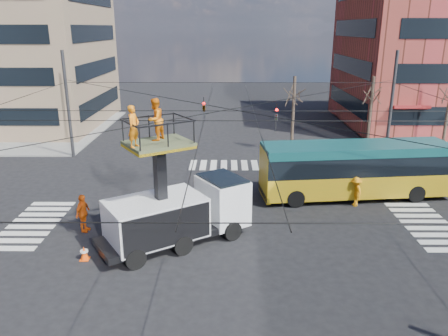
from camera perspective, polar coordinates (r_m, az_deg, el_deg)
ground at (r=22.35m, az=0.75°, el=-7.37°), size 120.00×120.00×0.00m
sidewalk_ne at (r=47.27m, az=27.07°, el=4.37°), size 18.00×18.00×0.12m
sidewalk_nw at (r=47.15m, az=-25.92°, el=4.50°), size 18.00×18.00×0.12m
crosswalks at (r=22.35m, az=0.75°, el=-7.35°), size 22.40×22.40×0.02m
overhead_network at (r=21.27m, az=0.60°, el=3.60°), size 24.24×24.24×8.00m
tree_a at (r=34.45m, az=9.13°, el=9.48°), size 2.00×2.00×6.00m
tree_b at (r=35.84m, az=18.78°, el=9.09°), size 2.00×2.00×6.00m
utility_truck at (r=19.90m, az=-6.09°, el=-4.04°), size 7.13×5.73×6.72m
city_bus at (r=26.40m, az=16.73°, el=-0.11°), size 11.07×3.78×3.20m
traffic_cone at (r=20.00m, az=-17.79°, el=-10.53°), size 0.36×0.36×0.62m
worker_ground at (r=22.34m, az=-17.95°, el=-5.64°), size 0.70×1.19×1.90m
flagger at (r=25.35m, az=16.80°, el=-2.98°), size 0.82×1.18×1.68m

